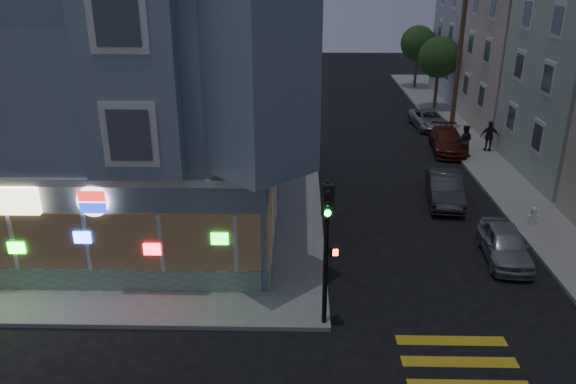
{
  "coord_description": "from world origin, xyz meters",
  "views": [
    {
      "loc": [
        2.02,
        -12.03,
        10.21
      ],
      "look_at": [
        1.6,
        7.28,
        2.38
      ],
      "focal_mm": 35.0,
      "sensor_mm": 36.0,
      "label": 1
    }
  ],
  "objects_px": {
    "pedestrian_a": "(464,141)",
    "parked_car_c": "(448,141)",
    "utility_pole": "(459,58)",
    "parked_car_d": "(429,119)",
    "traffic_signal": "(327,232)",
    "parked_car_b": "(445,189)",
    "parked_car_a": "(505,244)",
    "street_tree_near": "(439,57)",
    "fire_hydrant": "(533,215)",
    "pedestrian_b": "(489,136)",
    "street_tree_far": "(418,43)"
  },
  "relations": [
    {
      "from": "parked_car_d",
      "to": "traffic_signal",
      "type": "distance_m",
      "value": 24.24
    },
    {
      "from": "parked_car_d",
      "to": "parked_car_c",
      "type": "bearing_deg",
      "value": -94.91
    },
    {
      "from": "parked_car_a",
      "to": "parked_car_d",
      "type": "xyz_separation_m",
      "value": [
        1.05,
        18.31,
        -0.04
      ]
    },
    {
      "from": "street_tree_far",
      "to": "street_tree_near",
      "type": "bearing_deg",
      "value": -90.0
    },
    {
      "from": "pedestrian_b",
      "to": "parked_car_d",
      "type": "distance_m",
      "value": 5.96
    },
    {
      "from": "parked_car_b",
      "to": "parked_car_d",
      "type": "bearing_deg",
      "value": 88.19
    },
    {
      "from": "pedestrian_a",
      "to": "parked_car_c",
      "type": "relative_size",
      "value": 0.41
    },
    {
      "from": "utility_pole",
      "to": "pedestrian_a",
      "type": "bearing_deg",
      "value": -97.26
    },
    {
      "from": "pedestrian_a",
      "to": "parked_car_c",
      "type": "bearing_deg",
      "value": -47.37
    },
    {
      "from": "parked_car_c",
      "to": "traffic_signal",
      "type": "distance_m",
      "value": 19.43
    },
    {
      "from": "parked_car_c",
      "to": "fire_hydrant",
      "type": "xyz_separation_m",
      "value": [
        1.09,
        -10.27,
        -0.09
      ]
    },
    {
      "from": "parked_car_b",
      "to": "pedestrian_a",
      "type": "bearing_deg",
      "value": 75.02
    },
    {
      "from": "parked_car_b",
      "to": "traffic_signal",
      "type": "xyz_separation_m",
      "value": [
        -5.88,
        -9.88,
        2.57
      ]
    },
    {
      "from": "street_tree_near",
      "to": "parked_car_b",
      "type": "xyz_separation_m",
      "value": [
        -3.5,
        -17.94,
        -3.25
      ]
    },
    {
      "from": "pedestrian_a",
      "to": "traffic_signal",
      "type": "height_order",
      "value": "traffic_signal"
    },
    {
      "from": "parked_car_d",
      "to": "traffic_signal",
      "type": "height_order",
      "value": "traffic_signal"
    },
    {
      "from": "parked_car_a",
      "to": "fire_hydrant",
      "type": "height_order",
      "value": "parked_car_a"
    },
    {
      "from": "street_tree_far",
      "to": "pedestrian_b",
      "type": "distance_m",
      "value": 18.77
    },
    {
      "from": "utility_pole",
      "to": "parked_car_d",
      "type": "relative_size",
      "value": 2.12
    },
    {
      "from": "street_tree_near",
      "to": "pedestrian_b",
      "type": "distance_m",
      "value": 10.95
    },
    {
      "from": "fire_hydrant",
      "to": "pedestrian_a",
      "type": "bearing_deg",
      "value": 93.09
    },
    {
      "from": "parked_car_a",
      "to": "parked_car_c",
      "type": "xyz_separation_m",
      "value": [
        1.05,
        13.11,
        0.01
      ]
    },
    {
      "from": "utility_pole",
      "to": "street_tree_near",
      "type": "xyz_separation_m",
      "value": [
        0.2,
        6.0,
        -0.86
      ]
    },
    {
      "from": "parked_car_b",
      "to": "parked_car_d",
      "type": "relative_size",
      "value": 0.97
    },
    {
      "from": "pedestrian_b",
      "to": "fire_hydrant",
      "type": "xyz_separation_m",
      "value": [
        -1.21,
        -9.99,
        -0.48
      ]
    },
    {
      "from": "pedestrian_b",
      "to": "traffic_signal",
      "type": "bearing_deg",
      "value": 59.6
    },
    {
      "from": "parked_car_a",
      "to": "traffic_signal",
      "type": "relative_size",
      "value": 0.81
    },
    {
      "from": "parked_car_a",
      "to": "parked_car_b",
      "type": "bearing_deg",
      "value": 105.23
    },
    {
      "from": "street_tree_near",
      "to": "fire_hydrant",
      "type": "relative_size",
      "value": 6.9
    },
    {
      "from": "parked_car_b",
      "to": "street_tree_far",
      "type": "bearing_deg",
      "value": 89.32
    },
    {
      "from": "street_tree_near",
      "to": "traffic_signal",
      "type": "distance_m",
      "value": 29.36
    },
    {
      "from": "parked_car_b",
      "to": "parked_car_d",
      "type": "xyz_separation_m",
      "value": [
        2.0,
        12.89,
        -0.09
      ]
    },
    {
      "from": "street_tree_near",
      "to": "parked_car_d",
      "type": "xyz_separation_m",
      "value": [
        -1.5,
        -5.05,
        -3.34
      ]
    },
    {
      "from": "parked_car_d",
      "to": "pedestrian_a",
      "type": "bearing_deg",
      "value": -89.59
    },
    {
      "from": "street_tree_near",
      "to": "pedestrian_b",
      "type": "height_order",
      "value": "street_tree_near"
    },
    {
      "from": "utility_pole",
      "to": "parked_car_b",
      "type": "bearing_deg",
      "value": -105.45
    },
    {
      "from": "utility_pole",
      "to": "pedestrian_a",
      "type": "xyz_separation_m",
      "value": [
        -0.7,
        -5.5,
        -3.75
      ]
    },
    {
      "from": "street_tree_far",
      "to": "parked_car_a",
      "type": "distance_m",
      "value": 31.63
    },
    {
      "from": "utility_pole",
      "to": "traffic_signal",
      "type": "bearing_deg",
      "value": -112.82
    },
    {
      "from": "pedestrian_a",
      "to": "parked_car_b",
      "type": "height_order",
      "value": "pedestrian_a"
    },
    {
      "from": "street_tree_far",
      "to": "parked_car_d",
      "type": "xyz_separation_m",
      "value": [
        -1.5,
        -13.05,
        -3.34
      ]
    },
    {
      "from": "utility_pole",
      "to": "parked_car_a",
      "type": "bearing_deg",
      "value": -97.7
    },
    {
      "from": "street_tree_near",
      "to": "traffic_signal",
      "type": "xyz_separation_m",
      "value": [
        -9.38,
        -27.82,
        -0.68
      ]
    },
    {
      "from": "utility_pole",
      "to": "street_tree_near",
      "type": "bearing_deg",
      "value": 88.09
    },
    {
      "from": "parked_car_a",
      "to": "parked_car_b",
      "type": "distance_m",
      "value": 5.5
    },
    {
      "from": "parked_car_d",
      "to": "fire_hydrant",
      "type": "xyz_separation_m",
      "value": [
        1.09,
        -15.47,
        -0.04
      ]
    },
    {
      "from": "utility_pole",
      "to": "pedestrian_a",
      "type": "relative_size",
      "value": 5.02
    },
    {
      "from": "pedestrian_b",
      "to": "traffic_signal",
      "type": "distance_m",
      "value": 20.19
    },
    {
      "from": "pedestrian_a",
      "to": "fire_hydrant",
      "type": "bearing_deg",
      "value": 110.09
    },
    {
      "from": "parked_car_a",
      "to": "fire_hydrant",
      "type": "relative_size",
      "value": 4.84
    }
  ]
}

